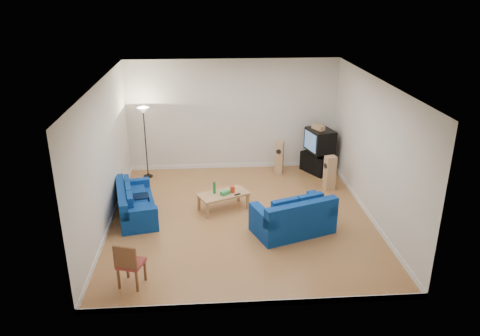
{
  "coord_description": "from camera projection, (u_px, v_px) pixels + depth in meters",
  "views": [
    {
      "loc": [
        -0.74,
        -9.72,
        5.12
      ],
      "look_at": [
        0.0,
        0.4,
        1.1
      ],
      "focal_mm": 35.0,
      "sensor_mm": 36.0,
      "label": 1
    }
  ],
  "objects": [
    {
      "name": "bottle",
      "position": [
        214.0,
        188.0,
        11.16
      ],
      "size": [
        0.1,
        0.1,
        0.29
      ],
      "primitive_type": "cylinder",
      "rotation": [
        0.0,
        0.0,
        0.84
      ],
      "color": "#197233",
      "rests_on": "coffee_table"
    },
    {
      "name": "coffee_table",
      "position": [
        223.0,
        195.0,
        11.22
      ],
      "size": [
        1.32,
        1.02,
        0.43
      ],
      "rotation": [
        0.0,
        0.0,
        0.42
      ],
      "color": "tan",
      "rests_on": "ground"
    },
    {
      "name": "tissue_box",
      "position": [
        225.0,
        193.0,
        11.13
      ],
      "size": [
        0.25,
        0.23,
        0.09
      ],
      "primitive_type": "cube",
      "rotation": [
        0.0,
        0.0,
        0.64
      ],
      "color": "green",
      "rests_on": "coffee_table"
    },
    {
      "name": "dining_chair",
      "position": [
        129.0,
        263.0,
        8.29
      ],
      "size": [
        0.54,
        0.54,
        0.9
      ],
      "rotation": [
        0.0,
        0.0,
        -0.3
      ],
      "color": "brown",
      "rests_on": "ground"
    },
    {
      "name": "room",
      "position": [
        241.0,
        156.0,
        10.38
      ],
      "size": [
        6.01,
        6.51,
        3.21
      ],
      "color": "brown",
      "rests_on": "ground"
    },
    {
      "name": "av_receiver",
      "position": [
        316.0,
        153.0,
        13.36
      ],
      "size": [
        0.56,
        0.59,
        0.11
      ],
      "primitive_type": "cube",
      "rotation": [
        0.0,
        0.0,
        -0.96
      ],
      "color": "black",
      "rests_on": "tv_stand"
    },
    {
      "name": "red_canister",
      "position": [
        232.0,
        189.0,
        11.22
      ],
      "size": [
        0.16,
        0.16,
        0.16
      ],
      "primitive_type": "cylinder",
      "rotation": [
        0.0,
        0.0,
        0.85
      ],
      "color": "red",
      "rests_on": "coffee_table"
    },
    {
      "name": "tv_stand",
      "position": [
        317.0,
        163.0,
        13.51
      ],
      "size": [
        0.89,
        1.04,
        0.56
      ],
      "primitive_type": "cube",
      "rotation": [
        0.0,
        0.0,
        -1.06
      ],
      "color": "black",
      "rests_on": "ground"
    },
    {
      "name": "centre_speaker",
      "position": [
        318.0,
        127.0,
        13.07
      ],
      "size": [
        0.33,
        0.44,
        0.14
      ],
      "primitive_type": "cube",
      "rotation": [
        0.0,
        0.0,
        -1.11
      ],
      "color": "tan",
      "rests_on": "television"
    },
    {
      "name": "remote",
      "position": [
        237.0,
        194.0,
        11.13
      ],
      "size": [
        0.15,
        0.12,
        0.02
      ],
      "primitive_type": "cube",
      "rotation": [
        0.0,
        0.0,
        0.59
      ],
      "color": "black",
      "rests_on": "coffee_table"
    },
    {
      "name": "television",
      "position": [
        320.0,
        140.0,
        13.21
      ],
      "size": [
        0.8,
        0.95,
        0.64
      ],
      "rotation": [
        0.0,
        0.0,
        -1.31
      ],
      "color": "black",
      "rests_on": "av_receiver"
    },
    {
      "name": "speaker_right",
      "position": [
        330.0,
        173.0,
        12.3
      ],
      "size": [
        0.33,
        0.28,
        0.93
      ],
      "rotation": [
        0.0,
        0.0,
        -1.3
      ],
      "color": "tan",
      "rests_on": "ground"
    },
    {
      "name": "sofa_three_seat",
      "position": [
        134.0,
        205.0,
        10.96
      ],
      "size": [
        1.19,
        2.01,
        0.73
      ],
      "rotation": [
        0.0,
        0.0,
        -1.36
      ],
      "color": "navy",
      "rests_on": "ground"
    },
    {
      "name": "sofa_loveseat",
      "position": [
        294.0,
        219.0,
        10.2
      ],
      "size": [
        1.92,
        1.47,
        0.85
      ],
      "rotation": [
        0.0,
        0.0,
        0.35
      ],
      "color": "navy",
      "rests_on": "ground"
    },
    {
      "name": "floor_lamp",
      "position": [
        144.0,
        120.0,
        12.68
      ],
      "size": [
        0.34,
        0.34,
        2.01
      ],
      "color": "black",
      "rests_on": "ground"
    },
    {
      "name": "speaker_left",
      "position": [
        279.0,
        157.0,
        13.37
      ],
      "size": [
        0.3,
        0.34,
        0.96
      ],
      "rotation": [
        0.0,
        0.0,
        -0.32
      ],
      "color": "tan",
      "rests_on": "ground"
    }
  ]
}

